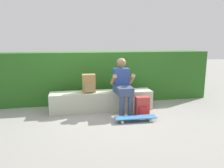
# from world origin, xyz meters

# --- Properties ---
(ground_plane) EXTENTS (24.00, 24.00, 0.00)m
(ground_plane) POSITION_xyz_m (0.00, 0.00, 0.00)
(ground_plane) COLOR gray
(bench_main) EXTENTS (2.28, 0.43, 0.42)m
(bench_main) POSITION_xyz_m (0.00, 0.29, 0.21)
(bench_main) COLOR #B1B79F
(bench_main) RESTS_ON ground
(person_skater) EXTENTS (0.49, 0.62, 1.17)m
(person_skater) POSITION_xyz_m (0.43, 0.08, 0.63)
(person_skater) COLOR #2D4793
(person_skater) RESTS_ON ground
(skateboard_near_person) EXTENTS (0.81, 0.22, 0.09)m
(skateboard_near_person) POSITION_xyz_m (0.54, -0.55, 0.07)
(skateboard_near_person) COLOR teal
(skateboard_near_person) RESTS_ON ground
(backpack_on_bench) EXTENTS (0.28, 0.23, 0.40)m
(backpack_on_bench) POSITION_xyz_m (-0.29, 0.28, 0.62)
(backpack_on_bench) COLOR #A37A47
(backpack_on_bench) RESTS_ON bench_main
(backpack_on_ground) EXTENTS (0.28, 0.23, 0.40)m
(backpack_on_ground) POSITION_xyz_m (0.78, -0.24, 0.19)
(backpack_on_ground) COLOR #B23833
(backpack_on_ground) RESTS_ON ground
(hedge_row) EXTENTS (5.31, 0.67, 1.27)m
(hedge_row) POSITION_xyz_m (0.25, 1.11, 0.63)
(hedge_row) COLOR #29621F
(hedge_row) RESTS_ON ground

